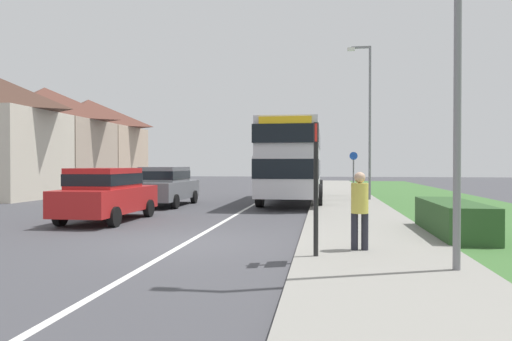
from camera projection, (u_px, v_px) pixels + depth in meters
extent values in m
plane|color=#424247|center=(186.00, 243.00, 10.77)|extent=(120.00, 120.00, 0.00)
cube|color=silver|center=(244.00, 210.00, 18.69)|extent=(0.14, 60.00, 0.01)
cube|color=gray|center=(354.00, 215.00, 16.11)|extent=(3.20, 68.00, 0.12)
cube|color=#3D6B33|center=(486.00, 218.00, 15.49)|extent=(6.00, 68.00, 0.08)
cube|color=#2D5128|center=(452.00, 220.00, 11.53)|extent=(1.10, 3.70, 0.90)
cube|color=#BCBCC1|center=(293.00, 175.00, 22.35)|extent=(2.50, 9.70, 1.65)
cube|color=#BCBCC1|center=(293.00, 141.00, 22.33)|extent=(2.45, 9.50, 1.55)
cube|color=black|center=(293.00, 168.00, 22.34)|extent=(2.52, 9.74, 0.76)
cube|color=black|center=(293.00, 140.00, 22.32)|extent=(2.52, 9.74, 0.72)
cube|color=gold|center=(285.00, 122.00, 17.57)|extent=(2.00, 0.08, 0.44)
cylinder|color=black|center=(274.00, 189.00, 25.51)|extent=(0.30, 1.00, 1.00)
cylinder|color=black|center=(320.00, 189.00, 25.15)|extent=(0.30, 1.00, 1.00)
cylinder|color=black|center=(260.00, 195.00, 19.90)|extent=(0.30, 1.00, 1.00)
cylinder|color=black|center=(319.00, 196.00, 19.54)|extent=(0.30, 1.00, 1.00)
cube|color=#B21E1E|center=(108.00, 200.00, 14.97)|extent=(1.72, 4.35, 0.77)
cube|color=#B21E1E|center=(105.00, 178.00, 14.75)|extent=(1.51, 2.39, 0.63)
cube|color=black|center=(105.00, 179.00, 14.75)|extent=(1.55, 2.42, 0.35)
cylinder|color=black|center=(103.00, 208.00, 16.44)|extent=(0.20, 0.60, 0.60)
cylinder|color=black|center=(149.00, 208.00, 16.19)|extent=(0.20, 0.60, 0.60)
cylinder|color=black|center=(60.00, 216.00, 13.76)|extent=(0.20, 0.60, 0.60)
cylinder|color=black|center=(114.00, 217.00, 13.52)|extent=(0.20, 0.60, 0.60)
cube|color=slate|center=(167.00, 190.00, 20.64)|extent=(1.71, 4.54, 0.78)
cube|color=slate|center=(165.00, 174.00, 20.40)|extent=(1.51, 2.50, 0.64)
cube|color=black|center=(165.00, 175.00, 20.40)|extent=(1.54, 2.52, 0.36)
cylinder|color=black|center=(160.00, 197.00, 22.16)|extent=(0.20, 0.60, 0.60)
cylinder|color=black|center=(194.00, 197.00, 21.92)|extent=(0.20, 0.60, 0.60)
cylinder|color=black|center=(136.00, 201.00, 19.37)|extent=(0.20, 0.60, 0.60)
cylinder|color=black|center=(175.00, 202.00, 19.13)|extent=(0.20, 0.60, 0.60)
cylinder|color=#23232D|center=(354.00, 234.00, 9.29)|extent=(0.14, 0.14, 0.85)
cylinder|color=#23232D|center=(365.00, 235.00, 9.26)|extent=(0.14, 0.14, 0.85)
cylinder|color=#D1C14C|center=(360.00, 198.00, 9.27)|extent=(0.34, 0.34, 0.60)
sphere|color=tan|center=(360.00, 178.00, 9.26)|extent=(0.22, 0.22, 0.22)
cylinder|color=black|center=(316.00, 192.00, 8.65)|extent=(0.09, 0.09, 2.60)
cube|color=red|center=(316.00, 133.00, 8.63)|extent=(0.04, 0.44, 0.32)
cube|color=black|center=(316.00, 179.00, 8.66)|extent=(0.06, 0.52, 0.68)
cylinder|color=slate|center=(353.00, 178.00, 25.83)|extent=(0.08, 0.08, 2.10)
cylinder|color=blue|center=(354.00, 156.00, 25.81)|extent=(0.44, 0.03, 0.44)
cylinder|color=slate|center=(458.00, 38.00, 7.48)|extent=(0.12, 0.12, 7.71)
cylinder|color=slate|center=(370.00, 124.00, 22.61)|extent=(0.12, 0.12, 7.56)
cube|color=slate|center=(361.00, 47.00, 22.63)|extent=(0.90, 0.10, 0.10)
cube|color=silver|center=(351.00, 49.00, 22.69)|extent=(0.36, 0.20, 0.14)
cube|color=tan|center=(45.00, 157.00, 30.68)|extent=(7.55, 5.66, 4.69)
pyramid|color=brown|center=(44.00, 104.00, 30.64)|extent=(7.55, 5.66, 2.20)
cube|color=#C1A88E|center=(89.00, 158.00, 36.40)|extent=(7.55, 5.66, 4.69)
pyramid|color=brown|center=(88.00, 114.00, 36.36)|extent=(7.55, 5.66, 2.20)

